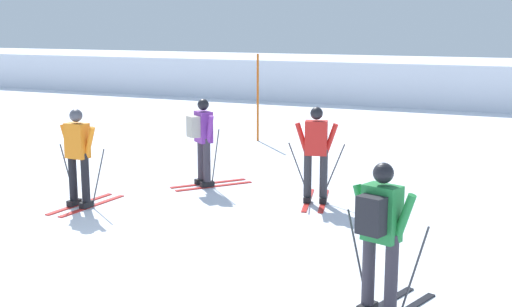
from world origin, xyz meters
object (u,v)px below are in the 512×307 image
Objects in this scene: skier_orange at (78,155)px; skier_purple at (203,138)px; trail_marker_pole at (258,98)px; skier_green at (380,233)px; skier_red at (316,152)px.

skier_purple is at bearing 62.35° from skier_orange.
skier_orange is 2.52m from skier_purple.
skier_purple is 0.73× the size of trail_marker_pole.
trail_marker_pole is (-0.04, 7.43, 0.25)m from skier_orange.
trail_marker_pole is (-5.86, 9.70, 0.21)m from skier_green.
trail_marker_pole reaches higher than skier_orange.
skier_orange is 0.73× the size of trail_marker_pole.
skier_red is at bearing -6.40° from skier_purple.
skier_red is (3.58, 1.97, -0.00)m from skier_orange.
skier_orange is at bearing 158.73° from skier_green.
skier_red is 2.43m from skier_purple.
skier_orange is at bearing -89.67° from trail_marker_pole.
skier_orange is 7.43m from trail_marker_pole.
skier_orange is 4.09m from skier_red.
skier_orange and skier_green have the same top height.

